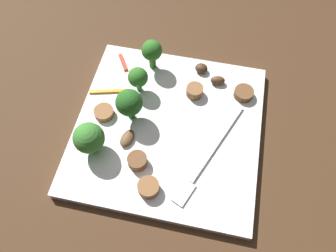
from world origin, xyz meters
The scene contains 17 objects.
ground_plane centered at (0.00, 0.00, 0.00)m, with size 1.40×1.40×0.00m, color #422B19.
plate centered at (0.00, 0.00, 0.01)m, with size 0.27×0.27×0.01m, color white.
fork centered at (0.04, 0.06, 0.02)m, with size 0.17×0.08×0.00m.
broccoli_floret_0 centered at (0.06, -0.10, 0.05)m, with size 0.04×0.04×0.05m.
broccoli_floret_1 centered at (-0.06, -0.06, 0.04)m, with size 0.03×0.03×0.05m.
broccoli_floret_2 centered at (-0.01, -0.06, 0.05)m, with size 0.04×0.04×0.06m.
broccoli_floret_3 centered at (-0.11, -0.05, 0.05)m, with size 0.03×0.03×0.05m.
sausage_slice_0 centered at (-0.08, 0.10, 0.02)m, with size 0.03×0.03×0.01m, color brown.
sausage_slice_1 centered at (0.10, -0.01, 0.02)m, with size 0.03×0.03×0.01m, color brown.
sausage_slice_2 centered at (0.00, -0.10, 0.02)m, with size 0.03×0.03×0.01m, color brown.
sausage_slice_3 centered at (-0.07, 0.03, 0.02)m, with size 0.03×0.03×0.02m, color brown.
sausage_slice_4 centered at (0.07, -0.03, 0.02)m, with size 0.03×0.03×0.02m, color brown.
mushroom_0 centered at (0.03, -0.05, 0.02)m, with size 0.03×0.02×0.01m, color brown.
mushroom_1 centered at (-0.09, 0.06, 0.02)m, with size 0.02×0.01×0.01m, color #4C331E.
mushroom_2 centered at (-0.11, 0.03, 0.02)m, with size 0.02×0.02×0.01m, color #422B19.
pepper_strip_0 centered at (-0.10, -0.10, 0.02)m, with size 0.04×0.01×0.00m, color red.
pepper_strip_1 centered at (-0.04, -0.11, 0.02)m, with size 0.06×0.01×0.00m, color orange.
Camera 1 is at (0.22, 0.05, 0.43)m, focal length 34.21 mm.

